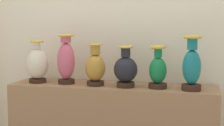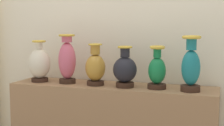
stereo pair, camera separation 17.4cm
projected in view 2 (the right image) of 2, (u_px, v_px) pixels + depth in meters
name	position (u px, v px, depth m)	size (l,w,h in m)	color
back_wall	(121.00, 7.00, 2.84)	(3.79, 0.14, 2.88)	beige
vase_ivory	(39.00, 64.00, 2.81)	(0.18, 0.18, 0.35)	#382319
vase_rose	(67.00, 60.00, 2.74)	(0.14, 0.14, 0.40)	#382319
vase_ochre	(95.00, 67.00, 2.65)	(0.16, 0.16, 0.33)	#382319
vase_onyx	(125.00, 70.00, 2.57)	(0.18, 0.18, 0.31)	#382319
vase_emerald	(157.00, 71.00, 2.50)	(0.14, 0.14, 0.32)	#382319
vase_teal	(191.00, 67.00, 2.40)	(0.14, 0.14, 0.40)	#382319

